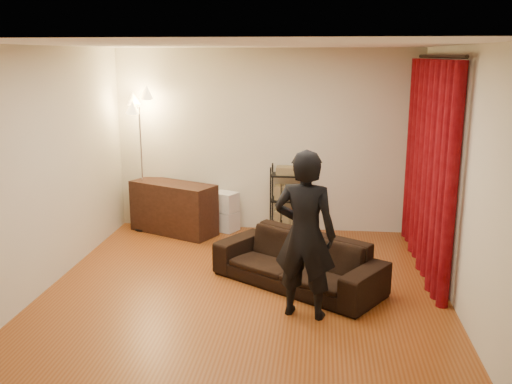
# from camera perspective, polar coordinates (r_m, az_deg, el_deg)

# --- Properties ---
(floor) EXTENTS (5.00, 5.00, 0.00)m
(floor) POSITION_cam_1_polar(r_m,az_deg,el_deg) (6.47, -1.20, -10.11)
(floor) COLOR brown
(floor) RESTS_ON ground
(ceiling) EXTENTS (5.00, 5.00, 0.00)m
(ceiling) POSITION_cam_1_polar(r_m,az_deg,el_deg) (5.93, -1.33, 14.54)
(ceiling) COLOR white
(ceiling) RESTS_ON ground
(wall_back) EXTENTS (5.00, 0.00, 5.00)m
(wall_back) POSITION_cam_1_polar(r_m,az_deg,el_deg) (8.50, 1.02, 5.12)
(wall_back) COLOR beige
(wall_back) RESTS_ON ground
(wall_front) EXTENTS (5.00, 0.00, 5.00)m
(wall_front) POSITION_cam_1_polar(r_m,az_deg,el_deg) (3.68, -6.55, -6.35)
(wall_front) COLOR beige
(wall_front) RESTS_ON ground
(wall_left) EXTENTS (0.00, 5.00, 5.00)m
(wall_left) POSITION_cam_1_polar(r_m,az_deg,el_deg) (6.74, -20.60, 2.01)
(wall_left) COLOR beige
(wall_left) RESTS_ON ground
(wall_right) EXTENTS (0.00, 5.00, 5.00)m
(wall_right) POSITION_cam_1_polar(r_m,az_deg,el_deg) (6.17, 19.91, 1.07)
(wall_right) COLOR beige
(wall_right) RESTS_ON ground
(curtain_rod) EXTENTS (0.04, 2.65, 0.04)m
(curtain_rod) POSITION_cam_1_polar(r_m,az_deg,el_deg) (7.12, 17.86, 12.78)
(curtain_rod) COLOR black
(curtain_rod) RESTS_ON wall_right
(curtain) EXTENTS (0.22, 2.65, 2.55)m
(curtain) POSITION_cam_1_polar(r_m,az_deg,el_deg) (7.24, 16.96, 2.44)
(curtain) COLOR maroon
(curtain) RESTS_ON ground
(sofa) EXTENTS (2.09, 1.73, 0.58)m
(sofa) POSITION_cam_1_polar(r_m,az_deg,el_deg) (6.61, 4.20, -6.92)
(sofa) COLOR black
(sofa) RESTS_ON ground
(person) EXTENTS (0.70, 0.53, 1.72)m
(person) POSITION_cam_1_polar(r_m,az_deg,el_deg) (5.69, 4.91, -4.29)
(person) COLOR black
(person) RESTS_ON ground
(media_cabinet) EXTENTS (1.39, 0.99, 0.76)m
(media_cabinet) POSITION_cam_1_polar(r_m,az_deg,el_deg) (8.57, -8.24, -1.58)
(media_cabinet) COLOR #321B11
(media_cabinet) RESTS_ON ground
(storage_boxes) EXTENTS (0.45, 0.41, 0.60)m
(storage_boxes) POSITION_cam_1_polar(r_m,az_deg,el_deg) (8.60, -3.14, -1.95)
(storage_boxes) COLOR beige
(storage_boxes) RESTS_ON ground
(wire_shelf) EXTENTS (0.56, 0.49, 1.03)m
(wire_shelf) POSITION_cam_1_polar(r_m,az_deg,el_deg) (8.42, 3.14, -0.78)
(wire_shelf) COLOR black
(wire_shelf) RESTS_ON ground
(floor_lamp) EXTENTS (0.37, 0.37, 2.08)m
(floor_lamp) POSITION_cam_1_polar(r_m,az_deg,el_deg) (8.66, -11.38, 2.93)
(floor_lamp) COLOR silver
(floor_lamp) RESTS_ON ground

